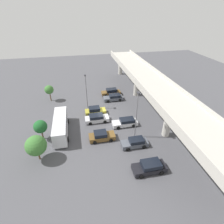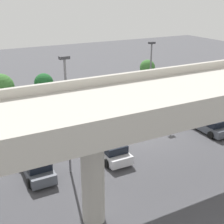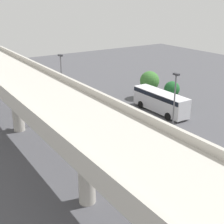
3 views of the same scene
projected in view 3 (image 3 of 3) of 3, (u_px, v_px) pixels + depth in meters
name	position (u px, v px, depth m)	size (l,w,h in m)	color
ground_plane	(126.00, 136.00, 36.23)	(107.46, 107.46, 0.00)	#4C4C51
highway_overpass	(41.00, 98.00, 28.94)	(51.47, 6.48, 7.78)	#BCB7AD
parked_car_0	(160.00, 178.00, 26.44)	(2.15, 4.88, 1.65)	brown
parked_car_1	(138.00, 163.00, 28.88)	(2.22, 4.72, 1.50)	#515660
parked_car_2	(145.00, 130.00, 35.79)	(2.13, 4.36, 1.63)	gold
parked_car_3	(130.00, 122.00, 38.09)	(2.23, 4.72, 1.54)	silver
parked_car_4	(82.00, 125.00, 37.35)	(2.10, 4.89, 1.49)	silver
parked_car_5	(105.00, 109.00, 42.47)	(2.21, 4.48, 1.58)	brown
parked_car_6	(62.00, 111.00, 42.02)	(2.02, 4.39, 1.49)	#515660
parked_car_7	(44.00, 101.00, 45.94)	(2.21, 4.74, 1.63)	black
shuttle_bus	(160.00, 100.00, 43.03)	(9.19, 2.57, 2.89)	silver
lamp_post_near_aisle	(174.00, 103.00, 32.84)	(0.70, 0.35, 7.87)	slate
lamp_post_mid_lot	(62.00, 84.00, 38.30)	(0.70, 0.35, 8.73)	slate
tree_front_centre	(172.00, 89.00, 45.19)	(2.27, 2.27, 3.72)	brown
tree_front_right	(150.00, 81.00, 48.96)	(3.06, 3.06, 4.25)	brown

